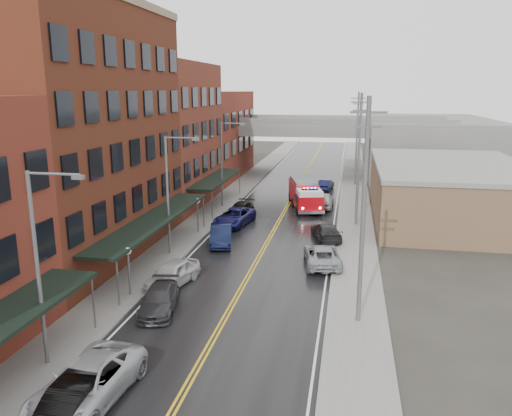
{
  "coord_description": "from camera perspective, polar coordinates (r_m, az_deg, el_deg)",
  "views": [
    {
      "loc": [
        6.37,
        -10.4,
        12.3
      ],
      "look_at": [
        -0.85,
        27.92,
        3.0
      ],
      "focal_mm": 35.0,
      "sensor_mm": 36.0,
      "label": 1
    }
  ],
  "objects": [
    {
      "name": "brick_building_far",
      "position": [
        71.45,
        -5.41,
        8.3
      ],
      "size": [
        9.0,
        20.0,
        12.0
      ],
      "primitive_type": "cube",
      "color": "maroon",
      "rests_on": "ground"
    },
    {
      "name": "parked_car_left_6",
      "position": [
        46.25,
        -2.48,
        -1.03
      ],
      "size": [
        3.45,
        5.93,
        1.55
      ],
      "primitive_type": "imported",
      "rotation": [
        0.0,
        0.0,
        -0.16
      ],
      "color": "#14154B",
      "rests_on": "ground"
    },
    {
      "name": "parked_car_left_5",
      "position": [
        40.56,
        -4.02,
        -3.1
      ],
      "size": [
        2.67,
        5.07,
        1.59
      ],
      "primitive_type": "imported",
      "rotation": [
        0.0,
        0.0,
        0.22
      ],
      "color": "black",
      "rests_on": "ground"
    },
    {
      "name": "parked_car_left_2",
      "position": [
        22.21,
        -18.83,
        -18.44
      ],
      "size": [
        3.19,
        6.21,
        1.67
      ],
      "primitive_type": "imported",
      "rotation": [
        0.0,
        0.0,
        -0.07
      ],
      "color": "#A1A3A8",
      "rests_on": "ground"
    },
    {
      "name": "parked_car_right_2",
      "position": [
        53.5,
        7.76,
        0.9
      ],
      "size": [
        2.09,
        4.88,
        1.64
      ],
      "primitive_type": "imported",
      "rotation": [
        0.0,
        0.0,
        3.11
      ],
      "color": "#BBBBBB",
      "rests_on": "ground"
    },
    {
      "name": "brick_building_b",
      "position": [
        38.9,
        -19.94,
        7.76
      ],
      "size": [
        9.0,
        20.0,
        18.0
      ],
      "primitive_type": "cube",
      "color": "#4D2114",
      "rests_on": "ground"
    },
    {
      "name": "sidewalk_left",
      "position": [
        44.37,
        -7.72,
        -2.7
      ],
      "size": [
        3.0,
        160.0,
        0.15
      ],
      "primitive_type": "cube",
      "color": "slate",
      "rests_on": "ground"
    },
    {
      "name": "utility_pole_1",
      "position": [
        45.8,
        11.67,
        5.62
      ],
      "size": [
        1.8,
        0.24,
        12.0
      ],
      "color": "#59595B",
      "rests_on": "ground"
    },
    {
      "name": "street_lamp_0",
      "position": [
        23.58,
        -23.31,
        -5.28
      ],
      "size": [
        2.64,
        0.22,
        9.0
      ],
      "color": "#59595B",
      "rests_on": "ground"
    },
    {
      "name": "parked_car_left_1",
      "position": [
        21.28,
        -20.84,
        -20.55
      ],
      "size": [
        1.62,
        4.35,
        1.42
      ],
      "primitive_type": "imported",
      "rotation": [
        0.0,
        0.0,
        0.03
      ],
      "color": "black",
      "rests_on": "ground"
    },
    {
      "name": "curb_right",
      "position": [
        42.21,
        9.25,
        -3.6
      ],
      "size": [
        0.3,
        160.0,
        0.15
      ],
      "primitive_type": "cube",
      "color": "gray",
      "rests_on": "ground"
    },
    {
      "name": "street_lamp_1",
      "position": [
        37.43,
        -9.74,
        2.26
      ],
      "size": [
        2.64,
        0.22,
        9.0
      ],
      "color": "#59595B",
      "rests_on": "ground"
    },
    {
      "name": "parked_car_right_0",
      "position": [
        36.14,
        7.55,
        -5.38
      ],
      "size": [
        3.18,
        5.55,
        1.46
      ],
      "primitive_type": "imported",
      "rotation": [
        0.0,
        0.0,
        3.29
      ],
      "color": "#929699",
      "rests_on": "ground"
    },
    {
      "name": "street_lamp_2",
      "position": [
        52.51,
        -3.69,
        5.6
      ],
      "size": [
        2.64,
        0.22,
        9.0
      ],
      "color": "#59595B",
      "rests_on": "ground"
    },
    {
      "name": "brick_building_c",
      "position": [
        54.78,
        -10.53,
        8.16
      ],
      "size": [
        9.0,
        15.0,
        15.0
      ],
      "primitive_type": "cube",
      "color": "maroon",
      "rests_on": "ground"
    },
    {
      "name": "overpass",
      "position": [
        72.95,
        5.68,
        8.38
      ],
      "size": [
        40.0,
        10.0,
        7.5
      ],
      "color": "slate",
      "rests_on": "ground"
    },
    {
      "name": "sidewalk_right",
      "position": [
        42.22,
        11.49,
        -3.69
      ],
      "size": [
        3.0,
        160.0,
        0.15
      ],
      "primitive_type": "cube",
      "color": "slate",
      "rests_on": "ground"
    },
    {
      "name": "fire_truck",
      "position": [
        52.82,
        5.65,
        1.64
      ],
      "size": [
        4.69,
        8.4,
        2.93
      ],
      "rotation": [
        0.0,
        0.0,
        0.25
      ],
      "color": "#BA0811",
      "rests_on": "ground"
    },
    {
      "name": "road",
      "position": [
        42.71,
        1.64,
        -3.32
      ],
      "size": [
        11.0,
        160.0,
        0.02
      ],
      "primitive_type": "cube",
      "color": "black",
      "rests_on": "ground"
    },
    {
      "name": "awning_2",
      "position": [
        53.57,
        -4.5,
        3.36
      ],
      "size": [
        2.6,
        13.0,
        3.09
      ],
      "color": "black",
      "rests_on": "ground"
    },
    {
      "name": "parked_car_left_3",
      "position": [
        29.27,
        -11.0,
        -10.24
      ],
      "size": [
        2.73,
        4.95,
        1.36
      ],
      "primitive_type": "imported",
      "rotation": [
        0.0,
        0.0,
        0.19
      ],
      "color": "#2B2B2E",
      "rests_on": "ground"
    },
    {
      "name": "parked_car_left_7",
      "position": [
        49.19,
        -1.8,
        -0.23
      ],
      "size": [
        2.33,
        4.95,
        1.4
      ],
      "primitive_type": "imported",
      "rotation": [
        0.0,
        0.0,
        -0.08
      ],
      "color": "black",
      "rests_on": "ground"
    },
    {
      "name": "parked_car_right_1",
      "position": [
        42.15,
        8.03,
        -2.68
      ],
      "size": [
        3.09,
        5.24,
        1.42
      ],
      "primitive_type": "imported",
      "rotation": [
        0.0,
        0.0,
        3.38
      ],
      "color": "black",
      "rests_on": "ground"
    },
    {
      "name": "curb_left",
      "position": [
        43.89,
        -5.67,
        -2.83
      ],
      "size": [
        0.3,
        160.0,
        0.15
      ],
      "primitive_type": "cube",
      "color": "gray",
      "rests_on": "ground"
    },
    {
      "name": "globe_lamp_2",
      "position": [
        43.53,
        -6.69,
        0.06
      ],
      "size": [
        0.44,
        0.44,
        3.12
      ],
      "color": "#59595B",
      "rests_on": "ground"
    },
    {
      "name": "utility_pole_2",
      "position": [
        65.68,
        11.46,
        7.91
      ],
      "size": [
        1.8,
        0.24,
        12.0
      ],
      "color": "#59595B",
      "rests_on": "ground"
    },
    {
      "name": "parked_car_left_4",
      "position": [
        32.69,
        -9.54,
        -7.4
      ],
      "size": [
        2.88,
        4.94,
        1.58
      ],
      "primitive_type": "imported",
      "rotation": [
        0.0,
        0.0,
        -0.23
      ],
      "color": "#B5B5B5",
      "rests_on": "ground"
    },
    {
      "name": "utility_pole_0",
      "position": [
        26.11,
        12.2,
        -0.16
      ],
      "size": [
        1.8,
        0.24,
        12.0
      ],
      "color": "#59595B",
      "rests_on": "ground"
    },
    {
      "name": "awning_1",
      "position": [
        37.34,
        -11.49,
        -1.3
      ],
      "size": [
        2.6,
        18.0,
        3.09
      ],
      "color": "black",
      "rests_on": "ground"
    },
    {
      "name": "right_far_block",
      "position": [
        81.66,
        18.94,
        6.86
      ],
      "size": [
        18.0,
        30.0,
        8.0
      ],
      "primitive_type": "cube",
      "color": "slate",
      "rests_on": "ground"
    },
    {
      "name": "parked_car_right_3",
      "position": [
        63.01,
        7.97,
        2.64
      ],
      "size": [
        2.01,
        4.2,
        1.33
      ],
      "primitive_type": "imported",
      "rotation": [
        0.0,
        0.0,
        2.99
      ],
      "color": "#0E1133",
      "rests_on": "ground"
    },
    {
      "name": "tan_building",
      "position": [
        52.24,
        21.1,
        1.69
      ],
      "size": [
        14.0,
        22.0,
        5.0
      ],
      "primitive_type": "cube",
      "color": "brown",
      "rests_on": "ground"
    },
    {
      "name": "globe_lamp_1",
      "position": [
        30.98,
        -14.4,
        -5.83
      ],
      "size": [
        0.44,
        0.44,
        3.12
      ],
      "color": "#59595B",
      "rests_on": "ground"
    }
  ]
}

